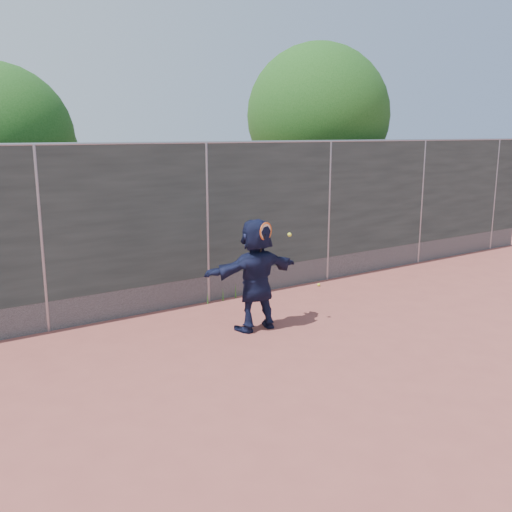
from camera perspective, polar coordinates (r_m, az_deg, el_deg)
ground at (r=8.33m, az=7.40°, el=-10.27°), size 80.00×80.00×0.00m
player at (r=9.25m, az=-0.00°, el=-1.86°), size 1.72×0.58×1.85m
ball_ground at (r=12.11m, az=6.29°, el=-2.87°), size 0.07×0.07×0.07m
fence at (r=10.69m, az=-4.90°, el=3.62°), size 20.00×0.06×3.03m
swing_action at (r=9.00m, az=1.21°, el=2.32°), size 0.68×0.14×0.51m
tree_right at (r=15.12m, az=6.62°, el=13.36°), size 3.78×3.60×5.39m
tree_left at (r=12.49m, az=-23.91°, el=10.13°), size 3.15×3.00×4.53m
weed_clump at (r=11.04m, az=-3.13°, el=-3.77°), size 0.68×0.07×0.30m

